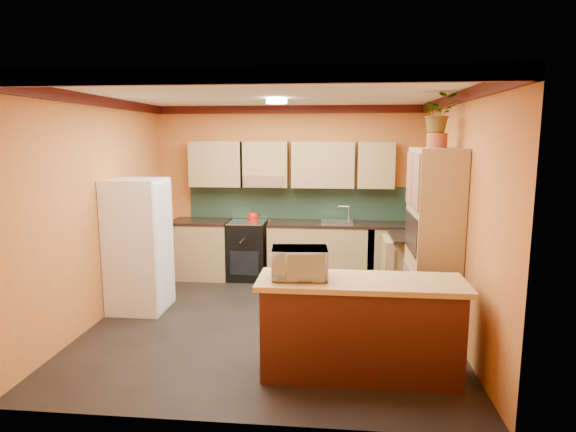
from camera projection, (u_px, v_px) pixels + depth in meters
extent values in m
plane|color=black|center=(271.00, 322.00, 5.83)|extent=(4.20, 4.20, 0.00)
cube|color=white|center=(270.00, 93.00, 5.39)|extent=(4.20, 4.20, 0.04)
cube|color=orange|center=(288.00, 192.00, 7.67)|extent=(4.20, 0.04, 2.70)
cube|color=orange|center=(232.00, 256.00, 3.55)|extent=(4.20, 0.04, 2.70)
cube|color=orange|center=(99.00, 210.00, 5.82)|extent=(0.04, 4.20, 2.70)
cube|color=orange|center=(456.00, 215.00, 5.40)|extent=(0.04, 4.20, 2.70)
cube|color=#1F3A2E|center=(304.00, 203.00, 7.66)|extent=(3.70, 0.02, 0.53)
cube|color=#1F3A2E|center=(430.00, 211.00, 6.81)|extent=(0.02, 1.40, 0.53)
cube|color=tan|center=(294.00, 164.00, 7.42)|extent=(3.10, 0.34, 0.70)
cylinder|color=white|center=(277.00, 101.00, 5.99)|extent=(0.26, 0.26, 0.06)
cube|color=tan|center=(287.00, 252.00, 7.52)|extent=(3.65, 0.60, 0.88)
cube|color=black|center=(287.00, 223.00, 7.45)|extent=(3.65, 0.62, 0.04)
cube|color=black|center=(248.00, 250.00, 7.58)|extent=(0.58, 0.58, 0.91)
cube|color=silver|center=(337.00, 222.00, 7.37)|extent=(0.48, 0.40, 0.03)
cube|color=tan|center=(412.00, 270.00, 6.48)|extent=(0.60, 0.80, 0.88)
cube|color=black|center=(414.00, 237.00, 6.40)|extent=(0.62, 0.80, 0.04)
cube|color=white|center=(138.00, 245.00, 6.14)|extent=(0.68, 0.66, 1.70)
cube|color=tan|center=(433.00, 242.00, 5.41)|extent=(0.48, 0.90, 2.10)
cylinder|color=#A54328|center=(437.00, 140.00, 5.28)|extent=(0.22, 0.22, 0.16)
imported|color=tan|center=(438.00, 113.00, 5.23)|extent=(0.40, 0.36, 0.42)
cube|color=#441C0F|center=(360.00, 330.00, 4.47)|extent=(1.80, 0.55, 0.88)
cube|color=tan|center=(361.00, 282.00, 4.39)|extent=(1.90, 0.65, 0.05)
imported|color=white|center=(299.00, 263.00, 4.42)|extent=(0.54, 0.39, 0.28)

